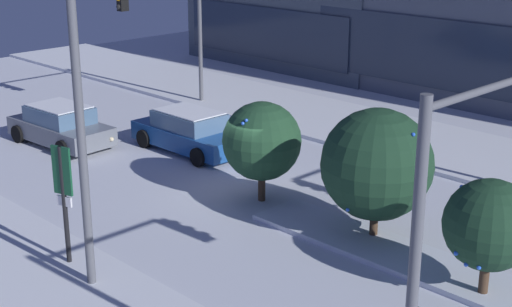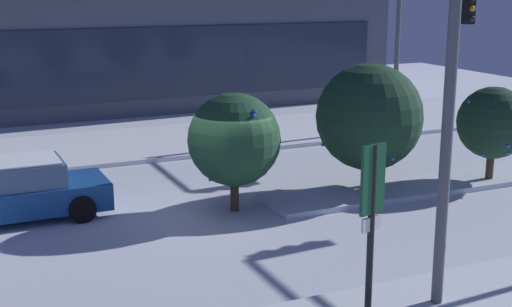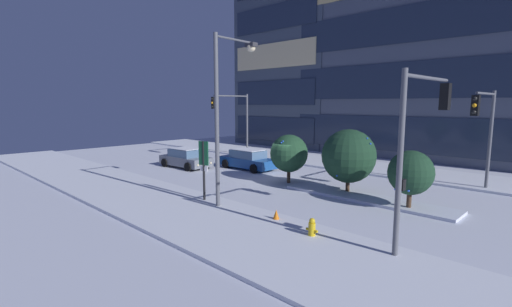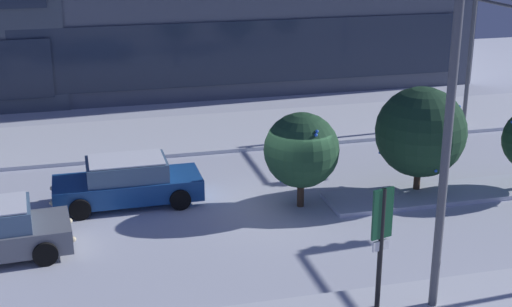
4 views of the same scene
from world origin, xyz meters
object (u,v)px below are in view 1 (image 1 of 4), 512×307
(decorated_tree_left_of_median, at_px, (490,225))
(traffic_light_corner_far_left, at_px, (168,16))
(street_lamp_arched, at_px, (103,61))
(decorated_tree_right_of_median, at_px, (262,141))
(traffic_light_corner_near_right, at_px, (476,194))
(car_far, at_px, (190,132))
(car_near, at_px, (61,126))
(decorated_tree_median, at_px, (377,164))
(parking_info_sign, at_px, (64,191))

(decorated_tree_left_of_median, bearing_deg, traffic_light_corner_far_left, 163.39)
(street_lamp_arched, xyz_separation_m, decorated_tree_right_of_median, (-1.04, 5.96, -3.36))
(traffic_light_corner_near_right, bearing_deg, car_far, 66.77)
(street_lamp_arched, bearing_deg, traffic_light_corner_near_right, -86.54)
(car_near, height_order, traffic_light_corner_near_right, traffic_light_corner_near_right)
(car_far, bearing_deg, street_lamp_arched, 129.52)
(decorated_tree_median, xyz_separation_m, decorated_tree_right_of_median, (-4.05, -0.13, -0.24))
(decorated_tree_left_of_median, bearing_deg, decorated_tree_median, 167.65)
(car_near, relative_size, traffic_light_corner_near_right, 0.75)
(car_far, relative_size, street_lamp_arched, 0.58)
(traffic_light_corner_near_right, bearing_deg, street_lamp_arched, 98.25)
(traffic_light_corner_near_right, xyz_separation_m, decorated_tree_median, (-5.43, 4.86, -2.01))
(car_far, distance_m, traffic_light_corner_far_left, 6.74)
(street_lamp_arched, bearing_deg, decorated_tree_median, -31.07)
(traffic_light_corner_far_left, relative_size, decorated_tree_right_of_median, 1.90)
(street_lamp_arched, bearing_deg, decorated_tree_right_of_median, 5.16)
(car_far, distance_m, decorated_tree_left_of_median, 13.17)
(car_far, xyz_separation_m, traffic_light_corner_near_right, (14.70, -6.31, 3.40))
(car_near, bearing_deg, decorated_tree_median, 2.51)
(street_lamp_arched, height_order, parking_info_sign, street_lamp_arched)
(decorated_tree_right_of_median, bearing_deg, parking_info_sign, -91.78)
(traffic_light_corner_far_left, xyz_separation_m, decorated_tree_left_of_median, (17.91, -5.34, -2.27))
(parking_info_sign, relative_size, decorated_tree_right_of_median, 1.02)
(car_far, height_order, parking_info_sign, parking_info_sign)
(traffic_light_corner_far_left, bearing_deg, traffic_light_corner_near_right, 64.46)
(car_far, xyz_separation_m, decorated_tree_median, (9.28, -1.45, 1.38))
(traffic_light_corner_far_left, height_order, decorated_tree_right_of_median, traffic_light_corner_far_left)
(decorated_tree_left_of_median, bearing_deg, decorated_tree_right_of_median, 175.03)
(car_near, distance_m, car_far, 4.88)
(decorated_tree_left_of_median, bearing_deg, car_near, -177.87)
(traffic_light_corner_near_right, relative_size, traffic_light_corner_far_left, 1.04)
(decorated_tree_left_of_median, xyz_separation_m, decorated_tree_right_of_median, (-7.70, 0.67, 0.08))
(traffic_light_corner_near_right, xyz_separation_m, street_lamp_arched, (-8.43, -1.22, 1.10))
(car_near, distance_m, street_lamp_arched, 12.09)
(parking_info_sign, bearing_deg, decorated_tree_right_of_median, -17.45)
(car_near, relative_size, decorated_tree_median, 1.26)
(car_far, bearing_deg, traffic_light_corner_far_left, -32.11)
(traffic_light_corner_near_right, relative_size, decorated_tree_median, 1.68)
(car_far, distance_m, decorated_tree_right_of_median, 5.58)
(car_near, distance_m, traffic_light_corner_near_right, 19.25)
(traffic_light_corner_near_right, relative_size, street_lamp_arched, 0.74)
(car_near, relative_size, street_lamp_arched, 0.56)
(car_far, relative_size, traffic_light_corner_near_right, 0.78)
(decorated_tree_right_of_median, bearing_deg, traffic_light_corner_far_left, 155.41)
(car_near, relative_size, decorated_tree_left_of_median, 1.60)
(street_lamp_arched, relative_size, decorated_tree_right_of_median, 2.66)
(parking_info_sign, xyz_separation_m, decorated_tree_median, (4.25, 6.60, 0.12))
(traffic_light_corner_far_left, bearing_deg, car_far, 58.15)
(parking_info_sign, bearing_deg, traffic_light_corner_far_left, 26.28)
(car_far, xyz_separation_m, traffic_light_corner_far_left, (-4.98, 3.09, 3.33))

